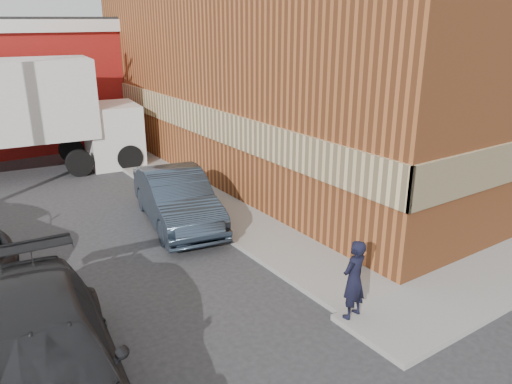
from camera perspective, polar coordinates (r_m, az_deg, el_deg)
ground at (r=10.39m, az=10.59°, el=-13.33°), size 90.00×90.00×0.00m
brick_building at (r=21.18m, az=10.78°, el=16.61°), size 14.25×18.25×9.36m
sidewalk_west at (r=17.47m, az=-8.97°, el=0.73°), size 1.80×18.00×0.12m
man at (r=9.66m, az=11.12°, el=-9.78°), size 0.63×0.47×1.58m
sedan at (r=14.17m, az=-9.04°, el=-0.70°), size 2.47×4.85×1.53m
suv_b at (r=8.09m, az=-23.78°, el=-18.11°), size 2.96×6.05×1.69m
box_truck at (r=20.07m, az=-25.05°, el=8.50°), size 8.73×3.60×4.18m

